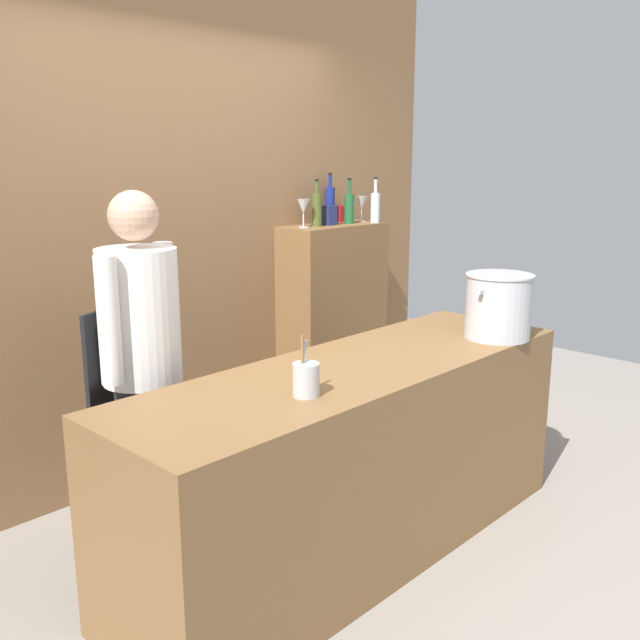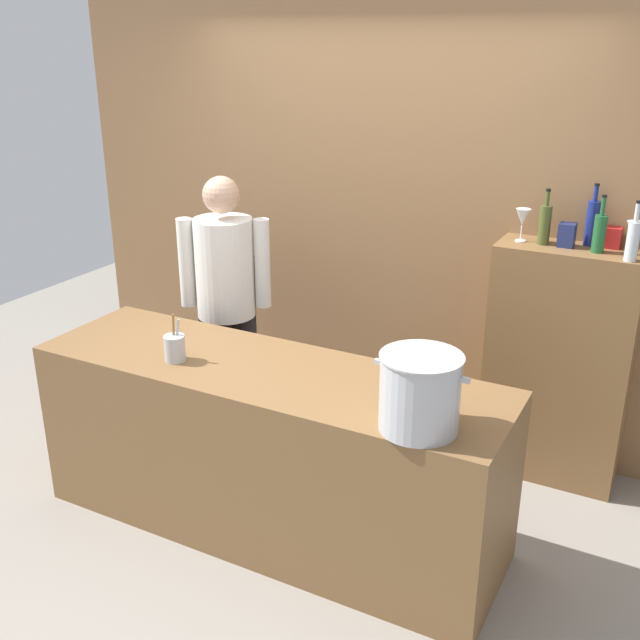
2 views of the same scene
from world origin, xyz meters
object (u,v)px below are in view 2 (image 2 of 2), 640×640
at_px(wine_bottle_clear, 633,240).
at_px(wine_glass_short, 634,231).
at_px(wine_bottle_cobalt, 592,222).
at_px(spice_tin_navy, 567,235).
at_px(wine_bottle_olive, 545,224).
at_px(wine_glass_tall, 523,218).
at_px(stockpot_large, 420,393).
at_px(utensil_crock, 175,348).
at_px(spice_tin_red, 613,237).
at_px(chef, 226,295).
at_px(wine_bottle_green, 600,232).

relative_size(wine_bottle_clear, wine_glass_short, 1.74).
distance_m(wine_bottle_clear, wine_bottle_cobalt, 0.30).
height_order(wine_glass_short, spice_tin_navy, wine_glass_short).
distance_m(wine_bottle_olive, wine_glass_tall, 0.12).
bearing_deg(spice_tin_navy, wine_bottle_cobalt, 38.70).
bearing_deg(stockpot_large, wine_bottle_clear, 65.33).
bearing_deg(wine_glass_short, wine_bottle_olive, -179.83).
xyz_separation_m(utensil_crock, wine_bottle_olive, (1.44, 1.32, 0.50)).
bearing_deg(wine_bottle_cobalt, spice_tin_red, 4.66).
height_order(wine_glass_short, spice_tin_red, wine_glass_short).
height_order(chef, spice_tin_navy, chef).
distance_m(wine_bottle_cobalt, spice_tin_red, 0.13).
bearing_deg(wine_glass_short, wine_glass_tall, 179.87).
distance_m(utensil_crock, wine_bottle_cobalt, 2.24).
height_order(utensil_crock, spice_tin_navy, spice_tin_navy).
bearing_deg(chef, wine_bottle_green, 169.19).
bearing_deg(wine_bottle_cobalt, wine_bottle_clear, -42.02).
relative_size(wine_glass_short, wine_glass_tall, 0.97).
height_order(wine_bottle_green, wine_bottle_cobalt, wine_bottle_cobalt).
bearing_deg(wine_glass_tall, wine_bottle_olive, -1.25).
height_order(wine_bottle_green, spice_tin_navy, wine_bottle_green).
distance_m(wine_bottle_green, wine_bottle_clear, 0.19).
relative_size(utensil_crock, wine_bottle_olive, 0.81).
bearing_deg(spice_tin_navy, spice_tin_red, 23.40).
xyz_separation_m(wine_bottle_green, wine_bottle_clear, (0.17, -0.08, 0.00)).
distance_m(wine_bottle_green, wine_glass_short, 0.16).
relative_size(utensil_crock, wine_bottle_green, 0.81).
bearing_deg(stockpot_large, spice_tin_red, 72.38).
bearing_deg(chef, wine_glass_short, 168.81).
xyz_separation_m(chef, wine_bottle_clear, (2.12, 0.44, 0.49)).
bearing_deg(utensil_crock, wine_glass_short, 35.30).
bearing_deg(wine_bottle_clear, spice_tin_red, 118.48).
height_order(wine_bottle_green, wine_glass_tall, wine_bottle_green).
xyz_separation_m(wine_bottle_olive, spice_tin_navy, (0.12, 0.01, -0.05)).
relative_size(wine_bottle_green, spice_tin_red, 2.73).
bearing_deg(wine_bottle_cobalt, chef, -161.20).
bearing_deg(stockpot_large, wine_bottle_olive, 84.14).
height_order(wine_bottle_green, wine_glass_short, wine_bottle_green).
xyz_separation_m(stockpot_large, wine_glass_tall, (0.03, 1.40, 0.42)).
distance_m(stockpot_large, wine_bottle_olive, 1.46).
distance_m(stockpot_large, wine_glass_tall, 1.46).
distance_m(wine_bottle_cobalt, wine_glass_tall, 0.35).
relative_size(stockpot_large, wine_bottle_green, 1.34).
height_order(stockpot_large, wine_glass_tall, wine_glass_tall).
relative_size(chef, wine_glass_tall, 9.37).
bearing_deg(spice_tin_navy, wine_bottle_clear, -19.78).
bearing_deg(wine_bottle_green, wine_bottle_olive, 174.63).
bearing_deg(spice_tin_navy, wine_glass_short, -1.17).
bearing_deg(wine_glass_tall, wine_bottle_cobalt, 14.76).
distance_m(stockpot_large, spice_tin_red, 1.61).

